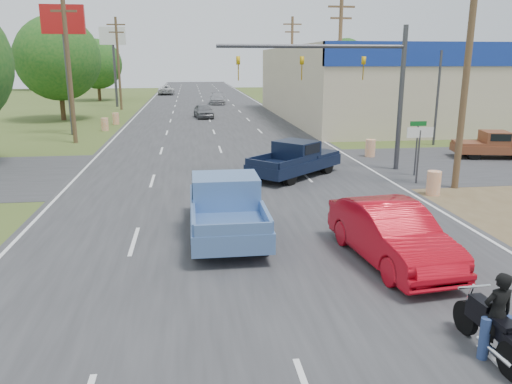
{
  "coord_description": "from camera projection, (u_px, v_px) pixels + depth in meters",
  "views": [
    {
      "loc": [
        -1.78,
        -6.66,
        5.32
      ],
      "look_at": [
        0.22,
        8.52,
        1.3
      ],
      "focal_mm": 35.0,
      "sensor_mm": 36.0,
      "label": 1
    }
  ],
  "objects": [
    {
      "name": "distant_car_silver",
      "position": [
        217.0,
        99.0,
        63.74
      ],
      "size": [
        2.12,
        4.9,
        1.4
      ],
      "primitive_type": "imported",
      "rotation": [
        0.0,
        0.0,
        -0.03
      ],
      "color": "#98989D",
      "rests_on": "ground"
    },
    {
      "name": "utility_pole_3",
      "position": [
        292.0,
        61.0,
        54.8
      ],
      "size": [
        2.0,
        0.28,
        10.0
      ],
      "color": "#4C3823",
      "rests_on": "ground"
    },
    {
      "name": "pole_sign_left_far",
      "position": [
        113.0,
        45.0,
        58.52
      ],
      "size": [
        3.0,
        0.35,
        9.2
      ],
      "color": "#3F3F44",
      "rests_on": "ground"
    },
    {
      "name": "barrel_2",
      "position": [
        105.0,
        124.0,
        39.37
      ],
      "size": [
        0.56,
        0.56,
        1.0
      ],
      "primitive_type": "cylinder",
      "color": "orange",
      "rests_on": "ground"
    },
    {
      "name": "cross_road",
      "position": [
        227.0,
        170.0,
        25.22
      ],
      "size": [
        120.0,
        10.0,
        0.02
      ],
      "primitive_type": "cube",
      "color": "#2D2D30",
      "rests_on": "ground"
    },
    {
      "name": "tree_2",
      "position": [
        97.0,
        64.0,
        68.21
      ],
      "size": [
        6.72,
        6.72,
        8.32
      ],
      "color": "#422D19",
      "rests_on": "ground"
    },
    {
      "name": "utility_pole_6",
      "position": [
        118.0,
        61.0,
        55.28
      ],
      "size": [
        2.0,
        0.28,
        10.0
      ],
      "color": "#4C3823",
      "rests_on": "ground"
    },
    {
      "name": "navy_pickup",
      "position": [
        296.0,
        159.0,
        23.61
      ],
      "size": [
        5.09,
        4.93,
        1.7
      ],
      "rotation": [
        0.0,
        0.0,
        -0.82
      ],
      "color": "black",
      "rests_on": "ground"
    },
    {
      "name": "brown_pickup",
      "position": [
        494.0,
        145.0,
        28.15
      ],
      "size": [
        4.85,
        2.7,
        1.52
      ],
      "rotation": [
        0.0,
        0.0,
        1.36
      ],
      "color": "black",
      "rests_on": "ground"
    },
    {
      "name": "signal_mast",
      "position": [
        349.0,
        73.0,
        23.78
      ],
      "size": [
        9.12,
        0.4,
        7.0
      ],
      "color": "#3F3F44",
      "rests_on": "ground"
    },
    {
      "name": "pole_sign_left_near",
      "position": [
        64.0,
        34.0,
        35.51
      ],
      "size": [
        3.0,
        0.35,
        9.2
      ],
      "color": "#3F3F44",
      "rests_on": "ground"
    },
    {
      "name": "blue_pickup",
      "position": [
        226.0,
        204.0,
        15.69
      ],
      "size": [
        2.2,
        5.72,
        1.9
      ],
      "rotation": [
        0.0,
        0.0,
        -0.0
      ],
      "color": "black",
      "rests_on": "ground"
    },
    {
      "name": "street_name_sign",
      "position": [
        417.0,
        143.0,
        23.53
      ],
      "size": [
        0.8,
        0.08,
        2.61
      ],
      "color": "#3F3F44",
      "rests_on": "ground"
    },
    {
      "name": "rider",
      "position": [
        497.0,
        319.0,
        9.04
      ],
      "size": [
        0.61,
        0.42,
        1.6
      ],
      "primitive_type": "imported",
      "rotation": [
        0.0,
        0.0,
        3.2
      ],
      "color": "black",
      "rests_on": "ground"
    },
    {
      "name": "barrel_3",
      "position": [
        116.0,
        119.0,
        43.25
      ],
      "size": [
        0.56,
        0.56,
        1.0
      ],
      "primitive_type": "cylinder",
      "color": "orange",
      "rests_on": "ground"
    },
    {
      "name": "utility_pole_1",
      "position": [
        468.0,
        61.0,
        20.28
      ],
      "size": [
        2.0,
        0.28,
        10.0
      ],
      "color": "#4C3823",
      "rests_on": "ground"
    },
    {
      "name": "distant_car_white",
      "position": [
        166.0,
        90.0,
        81.85
      ],
      "size": [
        2.59,
        5.39,
        1.48
      ],
      "primitive_type": "imported",
      "rotation": [
        0.0,
        0.0,
        3.12
      ],
      "color": "beige",
      "rests_on": "ground"
    },
    {
      "name": "red_convertible",
      "position": [
        391.0,
        234.0,
        13.43
      ],
      "size": [
        2.26,
        5.08,
        1.62
      ],
      "primitive_type": "imported",
      "rotation": [
        0.0,
        0.0,
        0.11
      ],
      "color": "#AF0815",
      "rests_on": "ground"
    },
    {
      "name": "tree_5",
      "position": [
        346.0,
        58.0,
        101.35
      ],
      "size": [
        7.98,
        7.98,
        9.88
      ],
      "color": "#422D19",
      "rests_on": "ground"
    },
    {
      "name": "tree_6",
      "position": [
        37.0,
        55.0,
        93.64
      ],
      "size": [
        8.82,
        8.82,
        10.92
      ],
      "color": "#422D19",
      "rests_on": "ground"
    },
    {
      "name": "utility_pole_5",
      "position": [
        68.0,
        61.0,
        32.27
      ],
      "size": [
        2.0,
        0.28,
        10.0
      ],
      "color": "#4C3823",
      "rests_on": "ground"
    },
    {
      "name": "tree_1",
      "position": [
        58.0,
        58.0,
        45.13
      ],
      "size": [
        7.56,
        7.56,
        9.36
      ],
      "color": "#422D19",
      "rests_on": "ground"
    },
    {
      "name": "motorcycle",
      "position": [
        497.0,
        335.0,
        9.06
      ],
      "size": [
        0.68,
        2.21,
        1.12
      ],
      "rotation": [
        0.0,
        0.0,
        0.06
      ],
      "color": "black",
      "rests_on": "ground"
    },
    {
      "name": "utility_pole_2",
      "position": [
        339.0,
        61.0,
        37.54
      ],
      "size": [
        2.0,
        0.28,
        10.0
      ],
      "color": "#4C3823",
      "rests_on": "ground"
    },
    {
      "name": "barrel_1",
      "position": [
        370.0,
        148.0,
        28.55
      ],
      "size": [
        0.56,
        0.56,
        1.0
      ],
      "primitive_type": "cylinder",
      "color": "orange",
      "rests_on": "ground"
    },
    {
      "name": "main_road",
      "position": [
        210.0,
        120.0,
        46.32
      ],
      "size": [
        15.0,
        180.0,
        0.02
      ],
      "primitive_type": "cube",
      "color": "#2D2D30",
      "rests_on": "ground"
    },
    {
      "name": "barrel_0",
      "position": [
        434.0,
        183.0,
        20.35
      ],
      "size": [
        0.56,
        0.56,
        1.0
      ],
      "primitive_type": "cylinder",
      "color": "orange",
      "rests_on": "ground"
    },
    {
      "name": "lane_sign",
      "position": [
        419.0,
        142.0,
        21.94
      ],
      "size": [
        1.2,
        0.08,
        2.52
      ],
      "color": "#3F3F44",
      "rests_on": "ground"
    },
    {
      "name": "distant_car_grey",
      "position": [
        203.0,
        111.0,
        48.08
      ],
      "size": [
        2.08,
        4.09,
        1.34
      ],
      "primitive_type": "imported",
      "rotation": [
        0.0,
        0.0,
        0.13
      ],
      "color": "slate",
      "rests_on": "ground"
    }
  ]
}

